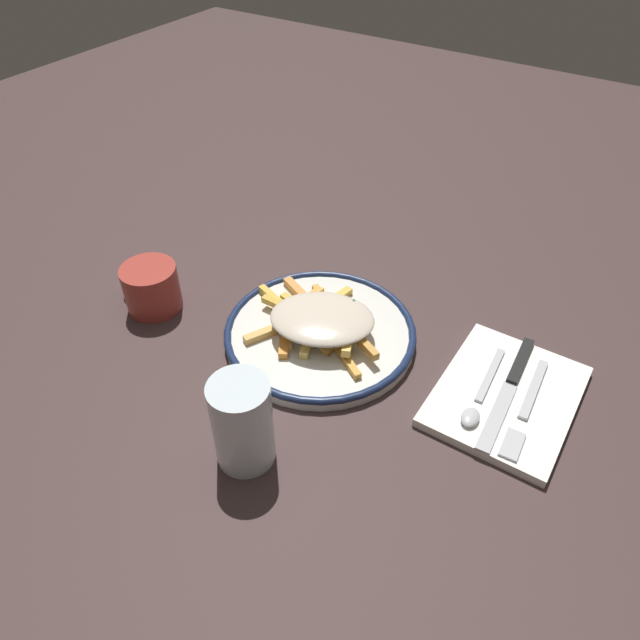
# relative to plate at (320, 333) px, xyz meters

# --- Properties ---
(ground_plane) EXTENTS (2.60, 2.60, 0.00)m
(ground_plane) POSITION_rel_plate_xyz_m (0.00, 0.00, -0.01)
(ground_plane) COLOR #3E2D2C
(plate) EXTENTS (0.27, 0.27, 0.02)m
(plate) POSITION_rel_plate_xyz_m (0.00, 0.00, 0.00)
(plate) COLOR silver
(plate) RESTS_ON ground_plane
(fries_heap) EXTENTS (0.23, 0.18, 0.04)m
(fries_heap) POSITION_rel_plate_xyz_m (-0.00, 0.00, 0.03)
(fries_heap) COLOR #C68C42
(fries_heap) RESTS_ON plate
(napkin) EXTENTS (0.17, 0.21, 0.01)m
(napkin) POSITION_rel_plate_xyz_m (-0.26, -0.03, -0.00)
(napkin) COLOR white
(napkin) RESTS_ON ground_plane
(fork) EXTENTS (0.03, 0.18, 0.01)m
(fork) POSITION_rel_plate_xyz_m (-0.29, -0.02, 0.00)
(fork) COLOR silver
(fork) RESTS_ON napkin
(knife) EXTENTS (0.03, 0.21, 0.01)m
(knife) POSITION_rel_plate_xyz_m (-0.26, -0.05, 0.01)
(knife) COLOR black
(knife) RESTS_ON napkin
(spoon) EXTENTS (0.03, 0.15, 0.01)m
(spoon) POSITION_rel_plate_xyz_m (-0.24, 0.00, 0.01)
(spoon) COLOR silver
(spoon) RESTS_ON napkin
(water_glass) EXTENTS (0.07, 0.07, 0.12)m
(water_glass) POSITION_rel_plate_xyz_m (-0.03, 0.22, 0.05)
(water_glass) COLOR silver
(water_glass) RESTS_ON ground_plane
(coffee_mug) EXTENTS (0.11, 0.08, 0.07)m
(coffee_mug) POSITION_rel_plate_xyz_m (0.25, 0.08, 0.02)
(coffee_mug) COLOR #A93A30
(coffee_mug) RESTS_ON ground_plane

